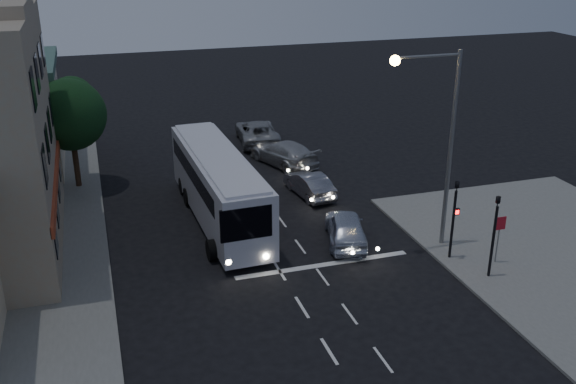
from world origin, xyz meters
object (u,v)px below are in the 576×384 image
object	(u,v)px
tour_bus	(218,185)
regulatory_sign	(500,232)
traffic_signal_side	(495,227)
street_tree	(69,111)
car_sedan_c	(257,132)
streetlight	(439,129)
car_sedan_a	(309,184)
car_sedan_b	(284,153)
traffic_signal_main	(455,210)
car_suv	(346,228)

from	to	relation	value
tour_bus	regulatory_sign	xyz separation A→B (m)	(10.69, -8.28, -0.35)
traffic_signal_side	street_tree	distance (m)	23.24
car_sedan_c	tour_bus	bearing A→B (deg)	72.69
tour_bus	streetlight	size ratio (longest dim) A/B	1.31
streetlight	car_sedan_a	bearing A→B (deg)	113.14
tour_bus	car_sedan_b	distance (m)	9.18
street_tree	traffic_signal_main	bearing A→B (deg)	-42.03
tour_bus	car_sedan_b	size ratio (longest dim) A/B	2.23
car_sedan_a	tour_bus	bearing A→B (deg)	11.11
car_sedan_b	regulatory_sign	world-z (taller)	regulatory_sign
car_sedan_c	regulatory_sign	xyz separation A→B (m)	(5.47, -20.42, 0.82)
street_tree	streetlight	bearing A→B (deg)	-39.51
car_sedan_a	car_sedan_c	size ratio (longest dim) A/B	0.72
regulatory_sign	streetlight	bearing A→B (deg)	128.75
car_sedan_c	streetlight	bearing A→B (deg)	107.01
traffic_signal_main	traffic_signal_side	xyz separation A→B (m)	(0.70, -1.98, 0.00)
car_sedan_b	street_tree	distance (m)	12.99
regulatory_sign	tour_bus	bearing A→B (deg)	142.23
car_suv	car_sedan_a	bearing A→B (deg)	-76.91
car_sedan_a	car_sedan_b	size ratio (longest dim) A/B	0.77
traffic_signal_main	regulatory_sign	distance (m)	2.14
tour_bus	traffic_signal_main	size ratio (longest dim) A/B	2.88
regulatory_sign	streetlight	xyz separation A→B (m)	(-1.96, 2.44, 4.14)
tour_bus	car_sedan_c	world-z (taller)	tour_bus
tour_bus	car_suv	distance (m)	6.81
regulatory_sign	street_tree	distance (m)	23.40
car_suv	traffic_signal_main	bearing A→B (deg)	157.22
car_sedan_a	streetlight	distance (m)	9.74
car_sedan_c	streetlight	world-z (taller)	streetlight
traffic_signal_main	streetlight	world-z (taller)	streetlight
car_suv	streetlight	bearing A→B (deg)	171.42
car_suv	street_tree	distance (m)	16.86
car_suv	regulatory_sign	bearing A→B (deg)	159.43
tour_bus	street_tree	xyz separation A→B (m)	(-6.82, 6.98, 2.55)
car_sedan_c	traffic_signal_side	distance (m)	21.91
car_sedan_a	regulatory_sign	size ratio (longest dim) A/B	1.84
car_sedan_a	traffic_signal_main	distance (m)	9.89
tour_bus	car_suv	bearing A→B (deg)	-41.48
streetlight	car_sedan_b	bearing A→B (deg)	103.43
car_sedan_c	car_suv	bearing A→B (deg)	95.84
tour_bus	regulatory_sign	size ratio (longest dim) A/B	5.36
car_sedan_a	car_sedan_c	world-z (taller)	car_sedan_c
traffic_signal_side	streetlight	bearing A→B (deg)	105.70
car_sedan_b	car_sedan_c	world-z (taller)	car_sedan_c
tour_bus	car_sedan_c	xyz separation A→B (m)	(5.22, 12.14, -1.17)
car_sedan_b	car_suv	bearing A→B (deg)	67.95
car_sedan_a	streetlight	size ratio (longest dim) A/B	0.45
car_suv	traffic_signal_main	size ratio (longest dim) A/B	1.05
streetlight	street_tree	size ratio (longest dim) A/B	1.45
car_sedan_c	traffic_signal_main	bearing A→B (deg)	106.95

